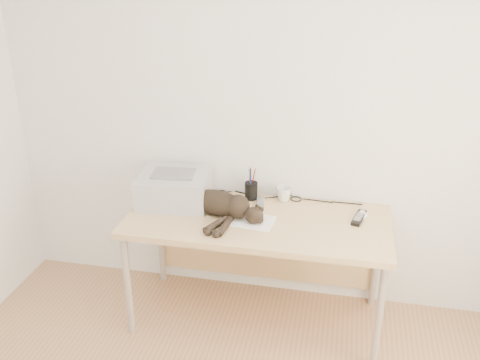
% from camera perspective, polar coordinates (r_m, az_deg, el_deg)
% --- Properties ---
extents(wall_back, '(3.50, 0.00, 3.50)m').
position_cam_1_polar(wall_back, '(3.37, 3.09, 7.14)').
color(wall_back, white).
rests_on(wall_back, floor).
extents(desk, '(1.60, 0.70, 0.74)m').
position_cam_1_polar(desk, '(3.39, 2.11, -5.47)').
color(desk, '#D2B57B').
rests_on(desk, floor).
extents(printer, '(0.47, 0.42, 0.21)m').
position_cam_1_polar(printer, '(3.44, -7.03, -0.86)').
color(printer, '#ADADB2').
rests_on(printer, desk).
extents(papers, '(0.35, 0.28, 0.01)m').
position_cam_1_polar(papers, '(3.24, 0.87, -4.25)').
color(papers, white).
rests_on(papers, desk).
extents(cat, '(0.70, 0.44, 0.17)m').
position_cam_1_polar(cat, '(3.28, -2.70, -2.56)').
color(cat, black).
rests_on(cat, desk).
extents(mug, '(0.14, 0.14, 0.10)m').
position_cam_1_polar(mug, '(3.47, 4.67, -1.50)').
color(mug, silver).
rests_on(mug, desk).
extents(pen_cup, '(0.08, 0.08, 0.21)m').
position_cam_1_polar(pen_cup, '(3.48, 1.20, -1.10)').
color(pen_cup, black).
rests_on(pen_cup, desk).
extents(remote_grey, '(0.07, 0.17, 0.02)m').
position_cam_1_polar(remote_grey, '(3.44, 2.18, -2.36)').
color(remote_grey, slate).
rests_on(remote_grey, desk).
extents(remote_black, '(0.10, 0.20, 0.02)m').
position_cam_1_polar(remote_black, '(3.32, 12.58, -3.96)').
color(remote_black, black).
rests_on(remote_black, desk).
extents(mouse, '(0.08, 0.13, 0.04)m').
position_cam_1_polar(mouse, '(3.37, 12.90, -3.43)').
color(mouse, white).
rests_on(mouse, desk).
extents(cable_tangle, '(1.36, 0.08, 0.01)m').
position_cam_1_polar(cable_tangle, '(3.53, 2.76, -1.74)').
color(cable_tangle, black).
rests_on(cable_tangle, desk).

